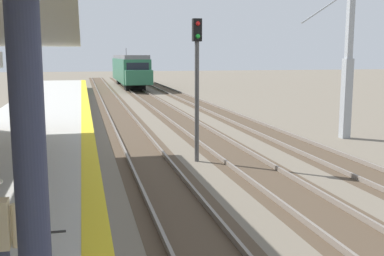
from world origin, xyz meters
name	(u,v)px	position (x,y,z in m)	size (l,w,h in m)	color
station_platform	(25,152)	(-2.50, 16.00, 0.45)	(5.00, 80.00, 0.91)	#B7B5AD
track_pair_nearest_platform	(135,139)	(1.90, 20.00, 0.05)	(2.34, 120.00, 0.16)	#4C3D2D
track_pair_middle	(205,136)	(5.30, 20.00, 0.05)	(2.34, 120.00, 0.16)	#4C3D2D
track_pair_far_side	(271,133)	(8.70, 20.00, 0.05)	(2.34, 120.00, 0.16)	#4C3D2D
approaching_train	(130,69)	(5.30, 56.15, 2.18)	(2.93, 19.60, 4.76)	#286647
rail_signal_post	(197,75)	(3.67, 15.02, 3.19)	(0.32, 0.34, 5.20)	#4C4C4C
catenary_pylon_far_side	(342,62)	(11.38, 18.18, 3.60)	(5.00, 0.40, 7.50)	#9EA3A8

